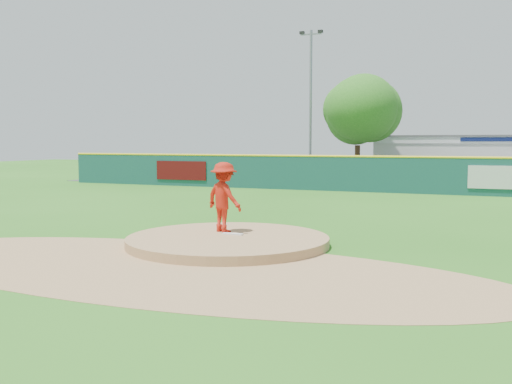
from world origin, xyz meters
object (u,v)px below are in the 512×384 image
at_px(van, 438,174).
at_px(pool_building_grp, 484,158).
at_px(pitcher, 224,197).
at_px(playground_slide, 216,169).
at_px(deciduous_tree, 358,117).
at_px(light_pole_left, 311,98).

distance_m(van, pool_building_grp, 8.56).
relative_size(pitcher, van, 0.36).
bearing_deg(pitcher, van, -76.01).
distance_m(pitcher, playground_slide, 24.74).
xyz_separation_m(pitcher, van, (3.87, 23.19, -0.45)).
xyz_separation_m(playground_slide, deciduous_tree, (9.71, 2.30, 3.67)).
relative_size(van, deciduous_tree, 0.76).
bearing_deg(van, light_pole_left, 49.78).
relative_size(van, light_pole_left, 0.51).
bearing_deg(playground_slide, pool_building_grp, 27.68).
relative_size(pitcher, pool_building_grp, 0.13).
distance_m(playground_slide, deciduous_tree, 10.63).
bearing_deg(playground_slide, deciduous_tree, 13.30).
xyz_separation_m(van, light_pole_left, (-9.43, 3.13, 5.26)).
bearing_deg(playground_slide, light_pole_left, 36.96).
height_order(pitcher, deciduous_tree, deciduous_tree).
bearing_deg(pool_building_grp, deciduous_tree, -138.84).
xyz_separation_m(van, deciduous_tree, (-5.43, 1.13, 3.76)).
distance_m(van, deciduous_tree, 6.70).
height_order(van, playground_slide, playground_slide).
xyz_separation_m(van, pool_building_grp, (2.57, 8.12, 0.87)).
bearing_deg(van, pitcher, 148.66).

